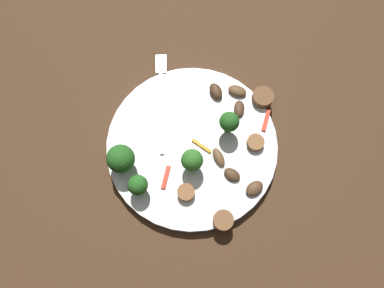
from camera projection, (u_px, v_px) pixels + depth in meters
The scene contains 20 objects.
ground_plane at pixel (192, 147), 0.62m from camera, with size 1.40×1.40×0.00m, color #422B19.
plate at pixel (192, 146), 0.61m from camera, with size 0.28×0.28×0.02m, color white.
fork at pixel (161, 95), 0.63m from camera, with size 0.18×0.06×0.00m.
broccoli_floret_0 at pixel (229, 122), 0.58m from camera, with size 0.03×0.03×0.05m.
broccoli_floret_1 at pixel (121, 159), 0.56m from camera, with size 0.04×0.04×0.05m.
broccoli_floret_2 at pixel (192, 160), 0.56m from camera, with size 0.03×0.03×0.05m.
broccoli_floret_3 at pixel (138, 185), 0.56m from camera, with size 0.03×0.03×0.04m.
sausage_slice_0 at pixel (186, 193), 0.57m from camera, with size 0.03×0.03×0.01m, color brown.
sausage_slice_1 at pixel (255, 143), 0.60m from camera, with size 0.03×0.03×0.01m, color brown.
sausage_slice_2 at pixel (263, 97), 0.62m from camera, with size 0.04×0.04×0.01m, color brown.
sausage_slice_3 at pixel (223, 220), 0.56m from camera, with size 0.03×0.03×0.01m, color brown.
mushroom_0 at pixel (255, 188), 0.58m from camera, with size 0.03×0.02×0.01m, color #4C331E.
mushroom_1 at pixel (239, 109), 0.62m from camera, with size 0.03×0.02×0.01m, color #422B19.
mushroom_2 at pixel (219, 157), 0.59m from camera, with size 0.03×0.01×0.01m, color brown.
mushroom_3 at pixel (232, 175), 0.58m from camera, with size 0.03×0.02×0.01m, color #422B19.
mushroom_4 at pixel (237, 91), 0.63m from camera, with size 0.03×0.02×0.01m, color brown.
mushroom_5 at pixel (216, 91), 0.63m from camera, with size 0.03×0.02×0.01m, color #422B19.
pepper_strip_0 at pixel (166, 177), 0.59m from camera, with size 0.04×0.01×0.00m, color red.
pepper_strip_1 at pixel (266, 120), 0.62m from camera, with size 0.04×0.01×0.00m, color red.
pepper_strip_3 at pixel (202, 143), 0.60m from camera, with size 0.04×0.00×0.00m, color orange.
Camera 1 is at (-0.18, -0.04, 0.59)m, focal length 35.15 mm.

